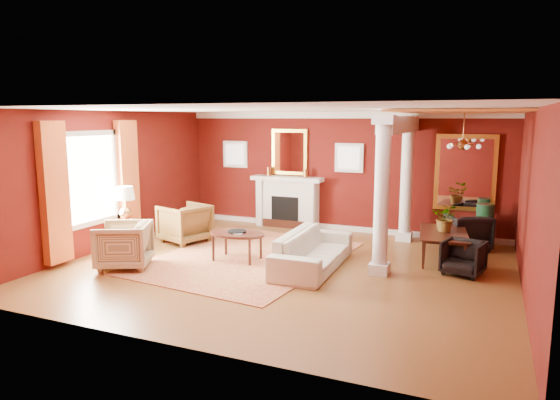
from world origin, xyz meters
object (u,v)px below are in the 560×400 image
at_px(armchair_leopard, 185,221).
at_px(coffee_table, 237,235).
at_px(side_table, 126,208).
at_px(dining_table, 445,238).
at_px(sofa, 313,244).
at_px(armchair_stripe, 124,243).

distance_m(armchair_leopard, coffee_table, 1.95).
relative_size(side_table, dining_table, 0.86).
xyz_separation_m(sofa, armchair_stripe, (-3.24, -1.32, 0.01)).
bearing_deg(armchair_stripe, sofa, 86.35).
xyz_separation_m(armchair_leopard, coffee_table, (1.76, -0.84, 0.04)).
height_order(armchair_leopard, coffee_table, armchair_leopard).
xyz_separation_m(sofa, side_table, (-4.00, -0.33, 0.44)).
xyz_separation_m(armchair_stripe, side_table, (-0.76, 0.99, 0.43)).
distance_m(sofa, side_table, 4.04).
xyz_separation_m(coffee_table, dining_table, (3.71, 1.61, -0.07)).
distance_m(coffee_table, side_table, 2.51).
bearing_deg(dining_table, armchair_leopard, 90.80).
distance_m(armchair_leopard, armchair_stripe, 2.07).
height_order(armchair_leopard, armchair_stripe, armchair_leopard).
height_order(sofa, dining_table, sofa).
distance_m(armchair_leopard, dining_table, 5.52).
bearing_deg(side_table, sofa, 4.67).
bearing_deg(dining_table, sofa, 117.74).
relative_size(sofa, armchair_stripe, 2.50).
bearing_deg(side_table, coffee_table, 5.52).
distance_m(armchair_stripe, dining_table, 6.12).
bearing_deg(sofa, side_table, 93.34).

